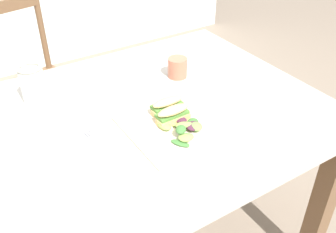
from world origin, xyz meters
TOP-DOWN VIEW (x-y plane):
  - dining_table at (0.11, 0.19)m, footprint 1.26×0.94m
  - chair_wooden_far at (-0.03, 1.09)m, footprint 0.47×0.47m
  - plate_lunch at (0.18, 0.06)m, footprint 0.30×0.30m
  - sandwich_half_front at (0.18, 0.08)m, footprint 0.11×0.05m
  - sandwich_half_back at (0.20, 0.13)m, footprint 0.11×0.05m
  - salad_mixed_greens at (0.18, 0.02)m, footprint 0.14×0.17m
  - napkin_folded at (-0.06, 0.09)m, footprint 0.12×0.25m
  - fork_on_napkin at (-0.07, 0.11)m, footprint 0.03×0.19m
  - mason_jar_iced_tea at (-0.14, 0.45)m, footprint 0.08×0.08m
  - cup_extra_side at (0.37, 0.34)m, footprint 0.07×0.07m

SIDE VIEW (x-z plane):
  - chair_wooden_far at x=-0.03m, z-range 0.01..0.88m
  - dining_table at x=0.11m, z-range 0.25..0.99m
  - napkin_folded at x=-0.06m, z-range 0.74..0.74m
  - plate_lunch at x=0.18m, z-range 0.74..0.75m
  - fork_on_napkin at x=-0.07m, z-range 0.74..0.75m
  - salad_mixed_greens at x=0.18m, z-range 0.75..0.78m
  - cup_extra_side at x=0.37m, z-range 0.74..0.82m
  - sandwich_half_front at x=0.18m, z-range 0.75..0.81m
  - sandwich_half_back at x=0.20m, z-range 0.75..0.81m
  - mason_jar_iced_tea at x=-0.14m, z-range 0.73..0.87m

